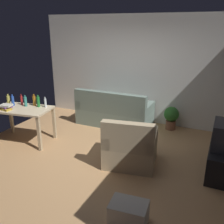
# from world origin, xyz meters

# --- Properties ---
(ground_plane) EXTENTS (5.20, 4.40, 0.02)m
(ground_plane) POSITION_xyz_m (0.00, 0.00, -0.01)
(ground_plane) COLOR tan
(wall_rear) EXTENTS (5.20, 0.10, 2.70)m
(wall_rear) POSITION_xyz_m (0.00, 2.20, 1.35)
(wall_rear) COLOR silver
(wall_rear) RESTS_ON ground_plane
(couch) EXTENTS (1.86, 0.84, 0.92)m
(couch) POSITION_xyz_m (-0.35, 1.59, 0.31)
(couch) COLOR slate
(couch) RESTS_ON ground_plane
(tv_stand) EXTENTS (0.44, 1.10, 0.48)m
(tv_stand) POSITION_xyz_m (2.25, 0.34, 0.24)
(tv_stand) COLOR black
(tv_stand) RESTS_ON ground_plane
(desk) EXTENTS (1.29, 0.87, 0.76)m
(desk) POSITION_xyz_m (-1.73, -0.10, 0.65)
(desk) COLOR #C6B28E
(desk) RESTS_ON ground_plane
(potted_plant) EXTENTS (0.36, 0.36, 0.57)m
(potted_plant) POSITION_xyz_m (1.04, 1.90, 0.33)
(potted_plant) COLOR brown
(potted_plant) RESTS_ON ground_plane
(armchair) EXTENTS (1.03, 0.98, 0.92)m
(armchair) POSITION_xyz_m (0.72, -0.05, 0.32)
(armchair) COLOR tan
(armchair) RESTS_ON ground_plane
(storage_box) EXTENTS (0.51, 0.38, 0.30)m
(storage_box) POSITION_xyz_m (1.23, -1.44, 0.15)
(storage_box) COLOR #A8A399
(storage_box) RESTS_ON ground_plane
(bottle_squat) EXTENTS (0.07, 0.07, 0.23)m
(bottle_squat) POSITION_xyz_m (-2.20, -0.01, 0.86)
(bottle_squat) COLOR #BCB24C
(bottle_squat) RESTS_ON desk
(bottle_blue) EXTENTS (0.06, 0.06, 0.25)m
(bottle_blue) POSITION_xyz_m (-2.04, -0.03, 0.87)
(bottle_blue) COLOR #2347A3
(bottle_blue) RESTS_ON desk
(bottle_red) EXTENTS (0.04, 0.04, 0.24)m
(bottle_red) POSITION_xyz_m (-1.91, 0.09, 0.86)
(bottle_red) COLOR #AD2323
(bottle_red) RESTS_ON desk
(bottle_tall) EXTENTS (0.06, 0.06, 0.25)m
(bottle_tall) POSITION_xyz_m (-1.75, 0.04, 0.87)
(bottle_tall) COLOR teal
(bottle_tall) RESTS_ON desk
(bottle_amber) EXTENTS (0.07, 0.07, 0.26)m
(bottle_amber) POSITION_xyz_m (-1.61, 0.16, 0.87)
(bottle_amber) COLOR #9E6019
(bottle_amber) RESTS_ON desk
(bottle_green) EXTENTS (0.07, 0.07, 0.26)m
(bottle_green) POSITION_xyz_m (-1.47, 0.13, 0.87)
(bottle_green) COLOR #1E722D
(bottle_green) RESTS_ON desk
(bottle_clear) EXTENTS (0.05, 0.05, 0.22)m
(bottle_clear) POSITION_xyz_m (-1.32, 0.17, 0.86)
(bottle_clear) COLOR silver
(bottle_clear) RESTS_ON desk
(book_stack) EXTENTS (0.27, 0.22, 0.11)m
(book_stack) POSITION_xyz_m (-1.96, -0.31, 0.82)
(book_stack) COLOR #B7932D
(book_stack) RESTS_ON desk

